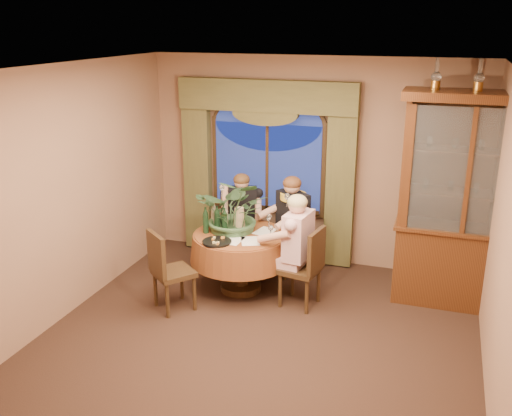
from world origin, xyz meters
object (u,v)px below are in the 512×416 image
(person_scarf, at_px, (292,227))
(person_back, at_px, (242,219))
(wine_bottle_4, at_px, (225,221))
(wine_bottle_5, at_px, (217,219))
(chair_right, at_px, (300,267))
(stoneware_vase, at_px, (239,219))
(china_cabinet, at_px, (464,203))
(wine_bottle_3, at_px, (206,220))
(chair_back_right, at_px, (285,239))
(chair_front_left, at_px, (174,270))
(person_pink, at_px, (298,250))
(wine_bottle_2, at_px, (224,215))
(oil_lamp_center, at_px, (480,75))
(chair_back, at_px, (237,230))
(centerpiece_plant, at_px, (235,184))
(oil_lamp_left, at_px, (436,74))
(dining_table, at_px, (241,262))
(wine_bottle_1, at_px, (214,215))
(wine_bottle_0, at_px, (225,217))
(olive_bowl, at_px, (242,233))

(person_scarf, bearing_deg, person_back, 24.87)
(wine_bottle_4, height_order, wine_bottle_5, same)
(chair_right, height_order, stoneware_vase, stoneware_vase)
(china_cabinet, height_order, wine_bottle_3, china_cabinet)
(chair_back_right, height_order, chair_front_left, same)
(person_pink, bearing_deg, wine_bottle_2, 84.10)
(china_cabinet, distance_m, oil_lamp_center, 1.42)
(chair_back, bearing_deg, centerpiece_plant, 86.09)
(oil_lamp_center, bearing_deg, oil_lamp_left, 180.00)
(oil_lamp_center, bearing_deg, china_cabinet, 0.00)
(person_back, bearing_deg, dining_table, 90.00)
(chair_back, height_order, wine_bottle_1, wine_bottle_1)
(centerpiece_plant, height_order, wine_bottle_1, centerpiece_plant)
(chair_back_right, relative_size, person_pink, 0.71)
(chair_front_left, xyz_separation_m, stoneware_vase, (0.51, 0.82, 0.41))
(oil_lamp_left, distance_m, stoneware_vase, 2.81)
(wine_bottle_3, bearing_deg, china_cabinet, 11.68)
(oil_lamp_center, xyz_separation_m, wine_bottle_4, (-2.71, -0.56, -1.75))
(stoneware_vase, bearing_deg, centerpiece_plant, -138.63)
(oil_lamp_left, bearing_deg, person_pink, -155.48)
(oil_lamp_left, bearing_deg, person_back, 172.74)
(chair_back_right, bearing_deg, centerpiece_plant, 80.25)
(person_back, relative_size, wine_bottle_0, 3.91)
(wine_bottle_0, relative_size, wine_bottle_1, 1.00)
(olive_bowl, bearing_deg, chair_back_right, 64.16)
(person_pink, height_order, person_scarf, person_scarf)
(chair_back, distance_m, person_scarf, 0.88)
(dining_table, bearing_deg, wine_bottle_5, -177.07)
(person_scarf, height_order, wine_bottle_0, person_scarf)
(wine_bottle_3, bearing_deg, wine_bottle_2, 61.20)
(dining_table, xyz_separation_m, chair_front_left, (-0.57, -0.70, 0.10))
(oil_lamp_center, distance_m, person_scarf, 2.84)
(oil_lamp_left, relative_size, person_pink, 0.25)
(dining_table, distance_m, person_pink, 0.82)
(china_cabinet, relative_size, person_scarf, 1.82)
(oil_lamp_left, relative_size, wine_bottle_5, 1.03)
(person_back, relative_size, wine_bottle_5, 3.91)
(person_pink, distance_m, stoneware_vase, 0.87)
(china_cabinet, height_order, person_scarf, china_cabinet)
(person_scarf, xyz_separation_m, wine_bottle_1, (-0.89, -0.48, 0.23))
(dining_table, distance_m, olive_bowl, 0.40)
(olive_bowl, height_order, wine_bottle_0, wine_bottle_0)
(olive_bowl, bearing_deg, oil_lamp_left, 14.38)
(china_cabinet, distance_m, chair_back_right, 2.29)
(dining_table, bearing_deg, wine_bottle_1, 164.97)
(chair_back_right, height_order, wine_bottle_3, wine_bottle_3)
(stoneware_vase, bearing_deg, wine_bottle_2, 173.24)
(chair_back, distance_m, olive_bowl, 0.92)
(china_cabinet, distance_m, wine_bottle_2, 2.84)
(wine_bottle_0, bearing_deg, chair_back_right, 45.95)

